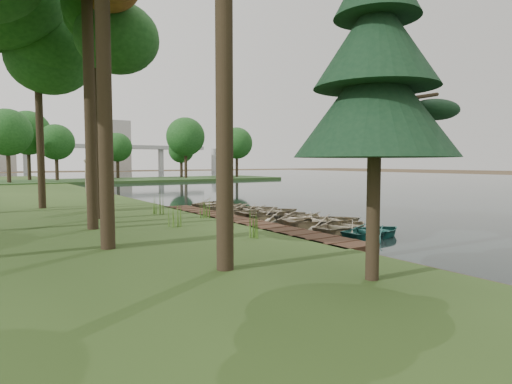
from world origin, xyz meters
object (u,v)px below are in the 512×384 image
rowboat_1 (344,225)px  stored_rowboat (95,205)px  rowboat_0 (374,229)px  boardwalk (239,223)px  pine_tree (376,69)px  rowboat_2 (324,219)px

rowboat_1 → stored_rowboat: bearing=21.1°
rowboat_0 → rowboat_1: size_ratio=0.93×
boardwalk → stored_rowboat: bearing=123.3°
boardwalk → pine_tree: 12.39m
rowboat_0 → pine_tree: 8.99m
rowboat_0 → pine_tree: (-5.70, -4.92, 4.90)m
rowboat_0 → rowboat_2: rowboat_2 is taller
stored_rowboat → pine_tree: 19.29m
rowboat_2 → rowboat_1: bearing=-169.2°
rowboat_0 → rowboat_1: bearing=6.2°
rowboat_0 → rowboat_2: (-0.05, 2.99, 0.09)m
boardwalk → rowboat_1: bearing=-59.7°
stored_rowboat → pine_tree: (2.19, -18.61, 4.60)m
rowboat_0 → stored_rowboat: (-7.90, 13.69, 0.30)m
rowboat_2 → stored_rowboat: (-7.85, 10.70, 0.21)m
stored_rowboat → pine_tree: bearing=-148.6°
rowboat_1 → pine_tree: size_ratio=0.41×
rowboat_0 → pine_tree: bearing=128.9°
rowboat_1 → stored_rowboat: stored_rowboat is taller
rowboat_2 → stored_rowboat: size_ratio=1.10×
pine_tree → rowboat_1: bearing=49.5°
rowboat_1 → pine_tree: (-5.49, -6.43, 4.88)m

